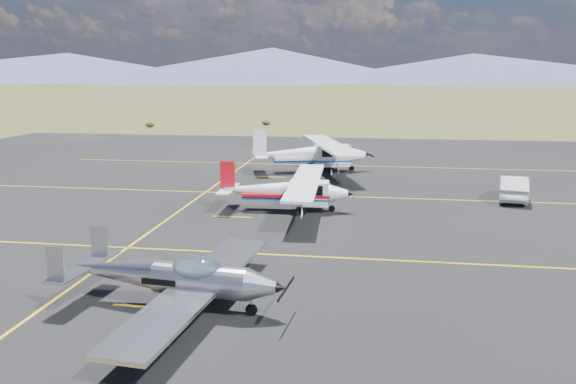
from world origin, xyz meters
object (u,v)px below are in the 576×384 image
(aircraft_low_wing, at_px, (176,278))
(aircraft_cessna, at_px, (286,190))
(sedan, at_px, (513,188))
(aircraft_plain, at_px, (312,153))

(aircraft_low_wing, distance_m, aircraft_cessna, 12.67)
(aircraft_low_wing, relative_size, sedan, 2.28)
(sedan, bearing_deg, aircraft_plain, -19.68)
(aircraft_low_wing, height_order, sedan, aircraft_low_wing)
(aircraft_cessna, relative_size, aircraft_plain, 0.82)
(aircraft_low_wing, height_order, aircraft_cessna, aircraft_cessna)
(aircraft_low_wing, bearing_deg, aircraft_plain, 92.05)
(aircraft_plain, xyz_separation_m, sedan, (12.06, -7.27, -0.69))
(aircraft_low_wing, bearing_deg, sedan, 56.98)
(sedan, bearing_deg, aircraft_cessna, 31.22)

